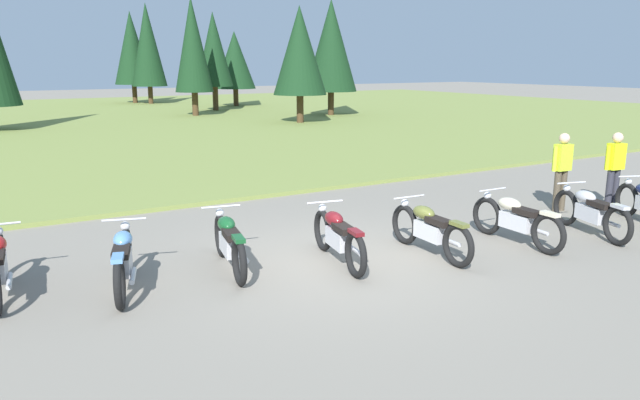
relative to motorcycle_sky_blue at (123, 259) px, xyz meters
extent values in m
plane|color=gray|center=(3.21, -0.56, -0.44)|extent=(140.00, 140.00, 0.00)
cube|color=olive|center=(3.21, 26.22, -0.39)|extent=(80.00, 44.00, 0.10)
cylinder|color=#47331E|center=(13.38, 19.06, 0.32)|extent=(0.36, 0.36, 1.53)
cone|color=#143319|center=(13.38, 19.06, 3.29)|extent=(2.73, 2.73, 4.41)
cylinder|color=#47331E|center=(12.65, 29.07, 0.39)|extent=(0.36, 0.36, 1.65)
cone|color=#143319|center=(12.65, 29.07, 3.54)|extent=(2.37, 2.37, 4.66)
cylinder|color=#47331E|center=(10.16, 25.91, 0.30)|extent=(0.36, 0.36, 1.47)
cone|color=#143319|center=(10.16, 25.91, 3.71)|extent=(2.19, 2.19, 5.34)
cylinder|color=#47331E|center=(17.23, 22.21, 0.30)|extent=(0.36, 0.36, 1.49)
cone|color=#143319|center=(17.23, 22.21, 3.66)|extent=(3.03, 3.03, 5.22)
cylinder|color=#47331E|center=(10.06, 39.47, 0.32)|extent=(0.36, 0.36, 1.52)
cone|color=#143319|center=(10.06, 39.47, 3.81)|extent=(2.80, 2.80, 5.45)
cylinder|color=#47331E|center=(15.50, 32.42, 0.23)|extent=(0.36, 0.36, 1.33)
cone|color=#143319|center=(15.50, 32.42, 2.89)|extent=(2.89, 2.89, 4.01)
cylinder|color=#47331E|center=(10.86, 37.94, 0.27)|extent=(0.36, 0.36, 1.42)
cone|color=#143319|center=(10.86, 37.94, 4.02)|extent=(2.61, 2.61, 6.08)
torus|color=black|center=(-1.44, 1.31, -0.09)|extent=(0.17, 0.71, 0.70)
cylinder|color=silver|center=(-1.41, 0.30, -0.14)|extent=(0.13, 0.55, 0.07)
torus|color=black|center=(0.20, 0.66, -0.09)|extent=(0.30, 0.70, 0.70)
torus|color=black|center=(-0.21, -0.68, -0.09)|extent=(0.30, 0.70, 0.70)
cube|color=silver|center=(-0.01, -0.01, -0.04)|extent=(0.38, 0.67, 0.28)
ellipsoid|color=#598CC6|center=(0.05, 0.16, 0.24)|extent=(0.39, 0.54, 0.22)
cube|color=black|center=(-0.07, -0.22, 0.18)|extent=(0.35, 0.52, 0.10)
cube|color=#598CC6|center=(-0.21, -0.68, 0.25)|extent=(0.23, 0.35, 0.06)
cylinder|color=silver|center=(0.17, 0.56, 0.42)|extent=(0.60, 0.21, 0.03)
sphere|color=silver|center=(0.21, 0.68, 0.29)|extent=(0.14, 0.14, 0.14)
cylinder|color=silver|center=(0.04, -0.34, -0.14)|extent=(0.23, 0.55, 0.07)
torus|color=black|center=(1.71, 0.69, -0.09)|extent=(0.23, 0.71, 0.70)
torus|color=black|center=(1.44, -0.68, -0.09)|extent=(0.23, 0.71, 0.70)
cube|color=silver|center=(1.58, 0.01, -0.04)|extent=(0.32, 0.67, 0.28)
ellipsoid|color=#144C23|center=(1.61, 0.18, 0.24)|extent=(0.35, 0.52, 0.22)
cube|color=black|center=(1.54, -0.21, 0.18)|extent=(0.31, 0.51, 0.10)
cube|color=#144C23|center=(1.44, -0.68, 0.25)|extent=(0.20, 0.34, 0.06)
cylinder|color=silver|center=(1.69, 0.60, 0.42)|extent=(0.61, 0.15, 0.03)
sphere|color=silver|center=(1.72, 0.71, 0.29)|extent=(0.14, 0.14, 0.14)
cylinder|color=silver|center=(1.66, -0.31, -0.14)|extent=(0.17, 0.55, 0.07)
torus|color=black|center=(3.31, 0.12, -0.09)|extent=(0.23, 0.71, 0.70)
torus|color=black|center=(3.04, -1.26, -0.09)|extent=(0.23, 0.71, 0.70)
cube|color=silver|center=(3.18, -0.57, -0.04)|extent=(0.32, 0.67, 0.28)
ellipsoid|color=maroon|center=(3.21, -0.39, 0.24)|extent=(0.35, 0.52, 0.22)
cube|color=black|center=(3.14, -0.78, 0.18)|extent=(0.31, 0.51, 0.10)
cube|color=maroon|center=(3.04, -1.26, 0.25)|extent=(0.20, 0.34, 0.06)
cylinder|color=silver|center=(3.29, 0.02, 0.42)|extent=(0.61, 0.15, 0.03)
sphere|color=silver|center=(3.31, 0.14, 0.29)|extent=(0.14, 0.14, 0.14)
cylinder|color=silver|center=(3.26, -0.89, -0.14)|extent=(0.17, 0.55, 0.07)
torus|color=black|center=(4.73, -0.30, -0.09)|extent=(0.14, 0.70, 0.70)
torus|color=black|center=(4.65, -1.70, -0.09)|extent=(0.14, 0.70, 0.70)
cube|color=silver|center=(4.69, -1.00, -0.04)|extent=(0.24, 0.65, 0.28)
ellipsoid|color=brown|center=(4.70, -0.82, 0.24)|extent=(0.29, 0.49, 0.22)
cube|color=black|center=(4.68, -1.22, 0.18)|extent=(0.25, 0.49, 0.10)
cube|color=brown|center=(4.65, -1.70, 0.25)|extent=(0.16, 0.33, 0.06)
cylinder|color=silver|center=(4.73, -0.40, 0.42)|extent=(0.62, 0.07, 0.03)
sphere|color=silver|center=(4.73, -0.28, 0.29)|extent=(0.14, 0.14, 0.14)
cylinder|color=silver|center=(4.82, -1.30, -0.14)|extent=(0.10, 0.55, 0.07)
torus|color=black|center=(6.43, -0.59, -0.09)|extent=(0.12, 0.70, 0.70)
torus|color=black|center=(6.38, -1.99, -0.09)|extent=(0.12, 0.70, 0.70)
cube|color=silver|center=(6.40, -1.29, -0.04)|extent=(0.22, 0.65, 0.28)
ellipsoid|color=beige|center=(6.41, -1.11, 0.24)|extent=(0.28, 0.49, 0.22)
cube|color=black|center=(6.40, -1.51, 0.18)|extent=(0.24, 0.49, 0.10)
cube|color=beige|center=(6.38, -1.99, 0.25)|extent=(0.15, 0.32, 0.06)
cylinder|color=silver|center=(6.42, -0.69, 0.42)|extent=(0.62, 0.05, 0.03)
sphere|color=silver|center=(6.43, -0.57, 0.29)|extent=(0.14, 0.14, 0.14)
cylinder|color=silver|center=(6.53, -1.60, -0.14)|extent=(0.09, 0.55, 0.07)
torus|color=black|center=(8.23, -0.92, -0.09)|extent=(0.29, 0.70, 0.70)
torus|color=black|center=(7.84, -2.27, -0.09)|extent=(0.29, 0.70, 0.70)
cube|color=silver|center=(8.03, -1.59, -0.04)|extent=(0.37, 0.67, 0.28)
ellipsoid|color=#B7B7BC|center=(8.08, -1.42, 0.24)|extent=(0.38, 0.53, 0.22)
cube|color=black|center=(7.97, -1.81, 0.18)|extent=(0.34, 0.52, 0.10)
cube|color=#B7B7BC|center=(7.84, -2.27, 0.25)|extent=(0.22, 0.35, 0.06)
cylinder|color=silver|center=(8.20, -1.02, 0.42)|extent=(0.60, 0.20, 0.03)
sphere|color=silver|center=(8.23, -0.90, 0.29)|extent=(0.14, 0.14, 0.14)
cylinder|color=silver|center=(8.09, -1.92, -0.14)|extent=(0.22, 0.55, 0.07)
torus|color=black|center=(9.89, -1.13, -0.09)|extent=(0.36, 0.69, 0.70)
cylinder|color=silver|center=(9.85, -1.22, 0.42)|extent=(0.59, 0.27, 0.03)
sphere|color=silver|center=(9.89, -1.11, 0.29)|extent=(0.14, 0.14, 0.14)
cylinder|color=#2D2D38|center=(10.28, -0.60, 0.00)|extent=(0.14, 0.14, 0.88)
cylinder|color=#2D2D38|center=(10.10, -0.58, 0.00)|extent=(0.14, 0.14, 0.88)
cube|color=#D8EA19|center=(10.19, -0.59, 0.72)|extent=(0.38, 0.26, 0.56)
sphere|color=beige|center=(10.19, -0.59, 1.12)|extent=(0.22, 0.22, 0.22)
cylinder|color=#D8EA19|center=(10.42, -0.62, 0.70)|extent=(0.09, 0.09, 0.52)
cylinder|color=#D8EA19|center=(9.96, -0.56, 0.70)|extent=(0.09, 0.09, 0.52)
cylinder|color=#4C4233|center=(9.01, -0.09, 0.00)|extent=(0.14, 0.14, 0.88)
cylinder|color=#4C4233|center=(9.19, -0.10, 0.00)|extent=(0.14, 0.14, 0.88)
cube|color=#C6E52D|center=(9.10, -0.10, 0.72)|extent=(0.37, 0.24, 0.56)
sphere|color=beige|center=(9.10, -0.10, 1.12)|extent=(0.22, 0.22, 0.22)
cylinder|color=#C6E52D|center=(8.87, -0.08, 0.70)|extent=(0.09, 0.09, 0.52)
cylinder|color=#C6E52D|center=(9.33, -0.11, 0.70)|extent=(0.09, 0.09, 0.52)
camera|label=1|loc=(-1.71, -8.17, 2.66)|focal=33.55mm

